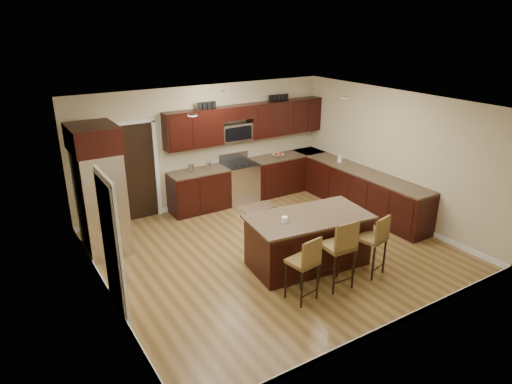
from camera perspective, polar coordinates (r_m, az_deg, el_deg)
floor at (r=8.53m, az=2.24°, el=-7.28°), size 6.00×6.00×0.00m
ceiling at (r=7.63m, az=2.53°, el=10.87°), size 6.00×6.00×0.00m
wall_back at (r=10.27m, az=-6.30°, el=5.68°), size 6.00×0.00×6.00m
wall_left at (r=6.87m, az=-18.84°, el=-3.23°), size 0.00×5.50×5.50m
wall_right at (r=9.91m, az=16.94°, el=4.32°), size 0.00×5.50×5.50m
base_cabinets at (r=10.44m, az=6.50°, el=0.81°), size 4.02×3.96×0.92m
upper_cabinets at (r=10.49m, az=-0.82°, el=8.89°), size 4.00×0.33×0.80m
range at (r=10.58m, az=-2.09°, el=1.26°), size 0.76×0.64×1.11m
microwave at (r=10.38m, az=-2.60°, el=7.49°), size 0.76×0.31×0.40m
doorway at (r=9.78m, az=-14.91°, el=2.35°), size 0.85×0.03×2.06m
pantry_door at (r=6.75m, az=-17.73°, el=-6.66°), size 0.03×0.80×2.04m
letter_decor at (r=10.33m, az=-1.53°, el=11.26°), size 2.20×0.03×0.15m
island at (r=7.93m, az=6.49°, el=-6.22°), size 2.17×1.31×0.92m
stool_left at (r=6.85m, az=6.20°, el=-8.69°), size 0.45×0.45×1.06m
stool_mid at (r=7.20m, az=10.53°, el=-6.72°), size 0.46×0.46×1.17m
stool_right at (r=7.72m, az=14.66°, el=-5.64°), size 0.48×0.48×1.07m
refrigerator at (r=8.51m, az=-18.98°, el=0.33°), size 0.79×1.01×2.35m
floor_mat at (r=10.38m, az=0.01°, el=-1.86°), size 0.92×0.67×0.01m
fruit_bowl at (r=10.97m, az=2.78°, el=4.63°), size 0.32×0.32×0.06m
soap_bottle at (r=10.66m, az=10.49°, el=4.20°), size 0.12×0.12×0.21m
canister_tall at (r=9.90m, az=-8.10°, el=2.96°), size 0.12×0.12×0.18m
canister_short at (r=10.07m, az=-5.96°, el=3.27°), size 0.11×0.11×0.15m
island_jar at (r=7.42m, az=3.61°, el=-3.47°), size 0.10×0.10×0.10m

